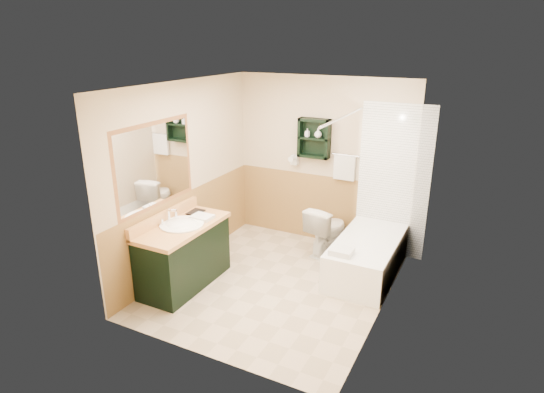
{
  "coord_description": "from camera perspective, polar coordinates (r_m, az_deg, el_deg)",
  "views": [
    {
      "loc": [
        2.19,
        -4.42,
        2.89
      ],
      "look_at": [
        -0.15,
        0.2,
        1.06
      ],
      "focal_mm": 30.0,
      "sensor_mm": 36.0,
      "label": 1
    }
  ],
  "objects": [
    {
      "name": "left_wall",
      "position": [
        5.89,
        -11.14,
        2.41
      ],
      "size": [
        0.04,
        3.0,
        2.4
      ],
      "primitive_type": "cube",
      "color": "beige",
      "rests_on": "ground"
    },
    {
      "name": "toilet",
      "position": [
        6.39,
        6.92,
        -4.17
      ],
      "size": [
        0.53,
        0.77,
        0.69
      ],
      "primitive_type": "imported",
      "rotation": [
        0.0,
        0.0,
        2.94
      ],
      "color": "white",
      "rests_on": "ground"
    },
    {
      "name": "soap_bottle_a",
      "position": [
        6.42,
        4.46,
        7.74
      ],
      "size": [
        0.07,
        0.12,
        0.05
      ],
      "primitive_type": "imported",
      "rotation": [
        0.0,
        0.0,
        -0.17
      ],
      "color": "white",
      "rests_on": "wall_shelf"
    },
    {
      "name": "vanity",
      "position": [
        5.64,
        -11.0,
        -7.2
      ],
      "size": [
        0.59,
        1.23,
        0.79
      ],
      "primitive_type": "cube",
      "color": "black",
      "rests_on": "ground"
    },
    {
      "name": "counter_towel",
      "position": [
        5.62,
        -8.74,
        -2.56
      ],
      "size": [
        0.25,
        0.2,
        0.04
      ],
      "primitive_type": "cube",
      "color": "silver",
      "rests_on": "vanity"
    },
    {
      "name": "right_wall",
      "position": [
        4.81,
        14.67,
        -1.78
      ],
      "size": [
        0.04,
        3.0,
        2.4
      ],
      "primitive_type": "cube",
      "color": "beige",
      "rests_on": "ground"
    },
    {
      "name": "tile_accent",
      "position": [
        5.34,
        16.61,
        7.97
      ],
      "size": [
        1.5,
        1.5,
        0.1
      ],
      "primitive_type": null,
      "color": "#164D30",
      "rests_on": "right_wall"
    },
    {
      "name": "ceiling",
      "position": [
        4.95,
        0.48,
        14.01
      ],
      "size": [
        2.6,
        3.0,
        0.04
      ],
      "primitive_type": "cube",
      "color": "white",
      "rests_on": "back_wall"
    },
    {
      "name": "wainscot_left",
      "position": [
        6.11,
        -10.45,
        -3.91
      ],
      "size": [
        2.98,
        2.98,
        1.0
      ],
      "primitive_type": null,
      "color": "#AC8345",
      "rests_on": "left_wall"
    },
    {
      "name": "soap_bottle_b",
      "position": [
        6.36,
        5.8,
        7.81
      ],
      "size": [
        0.12,
        0.14,
        0.1
      ],
      "primitive_type": "imported",
      "rotation": [
        0.0,
        0.0,
        -0.11
      ],
      "color": "white",
      "rests_on": "wall_shelf"
    },
    {
      "name": "tile_right",
      "position": [
        5.56,
        15.88,
        -0.64
      ],
      "size": [
        1.5,
        1.5,
        2.1
      ],
      "primitive_type": null,
      "color": "white",
      "rests_on": "right_wall"
    },
    {
      "name": "wall_shelf",
      "position": [
        6.4,
        5.3,
        7.29
      ],
      "size": [
        0.45,
        0.15,
        0.55
      ],
      "primitive_type": "cube",
      "color": "black",
      "rests_on": "back_wall"
    },
    {
      "name": "vanity_book",
      "position": [
        5.82,
        -10.3,
        -0.91
      ],
      "size": [
        0.17,
        0.03,
        0.22
      ],
      "primitive_type": "imported",
      "rotation": [
        0.0,
        0.0,
        0.04
      ],
      "color": "black",
      "rests_on": "vanity"
    },
    {
      "name": "towel_bar",
      "position": [
        6.34,
        9.19,
        5.15
      ],
      "size": [
        0.4,
        0.06,
        0.4
      ],
      "primitive_type": null,
      "color": "silver",
      "rests_on": "back_wall"
    },
    {
      "name": "bathtub",
      "position": [
        5.97,
        11.87,
        -7.33
      ],
      "size": [
        0.73,
        1.5,
        0.48
      ],
      "primitive_type": "cube",
      "color": "white",
      "rests_on": "ground"
    },
    {
      "name": "back_wall",
      "position": [
        6.55,
        6.4,
        4.39
      ],
      "size": [
        2.6,
        0.04,
        2.4
      ],
      "primitive_type": "cube",
      "color": "beige",
      "rests_on": "ground"
    },
    {
      "name": "tile_back",
      "position": [
        6.28,
        14.97,
        1.75
      ],
      "size": [
        0.95,
        0.95,
        2.1
      ],
      "primitive_type": null,
      "color": "white",
      "rests_on": "back_wall"
    },
    {
      "name": "shower_curtain",
      "position": [
        5.86,
        9.15,
        1.93
      ],
      "size": [
        1.05,
        1.05,
        1.7
      ],
      "primitive_type": null,
      "color": "beige",
      "rests_on": "curtain_rod"
    },
    {
      "name": "tub_towel",
      "position": [
        5.4,
        8.71,
        -6.83
      ],
      "size": [
        0.26,
        0.22,
        0.07
      ],
      "primitive_type": "cube",
      "color": "silver",
      "rests_on": "bathtub"
    },
    {
      "name": "hair_dryer",
      "position": [
        6.62,
        2.87,
        4.63
      ],
      "size": [
        0.1,
        0.24,
        0.18
      ],
      "primitive_type": null,
      "color": "silver",
      "rests_on": "back_wall"
    },
    {
      "name": "curtain_rod",
      "position": [
        5.5,
        9.05,
        9.91
      ],
      "size": [
        0.03,
        1.6,
        0.03
      ],
      "primitive_type": "cylinder",
      "rotation": [
        1.57,
        0.0,
        0.0
      ],
      "color": "silver",
      "rests_on": "back_wall"
    },
    {
      "name": "wainscot_back",
      "position": [
        6.73,
        6.07,
        -1.44
      ],
      "size": [
        2.58,
        2.58,
        1.0
      ],
      "primitive_type": null,
      "color": "#AC8345",
      "rests_on": "back_wall"
    },
    {
      "name": "floor",
      "position": [
        5.72,
        0.41,
        -10.91
      ],
      "size": [
        3.0,
        3.0,
        0.0
      ],
      "primitive_type": "plane",
      "color": "#C5AF90",
      "rests_on": "ground"
    },
    {
      "name": "mirror_frame",
      "position": [
        5.37,
        -14.49,
        3.84
      ],
      "size": [
        1.3,
        1.3,
        1.0
      ],
      "primitive_type": null,
      "color": "brown",
      "rests_on": "left_wall"
    },
    {
      "name": "mirror_glass",
      "position": [
        5.37,
        -14.44,
        3.84
      ],
      "size": [
        1.2,
        1.2,
        0.9
      ],
      "primitive_type": null,
      "color": "white",
      "rests_on": "left_wall"
    }
  ]
}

